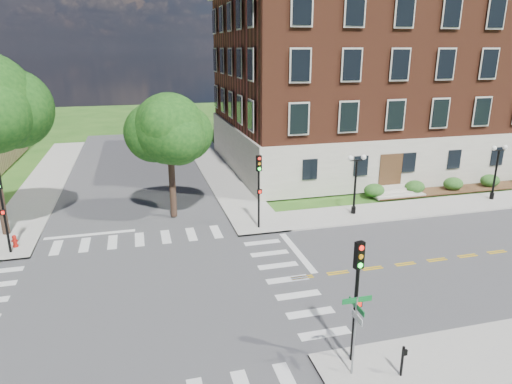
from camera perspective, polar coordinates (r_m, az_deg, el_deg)
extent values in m
plane|color=#265417|center=(22.74, -13.97, -12.81)|extent=(160.00, 160.00, 0.00)
cube|color=#3D3D3F|center=(22.73, -13.97, -12.80)|extent=(90.00, 12.00, 0.01)
cube|color=#3D3D3F|center=(22.73, -13.97, -12.79)|extent=(12.00, 90.00, 0.01)
cube|color=#9E9B93|center=(37.38, 23.47, -1.46)|extent=(34.00, 3.50, 0.12)
cube|color=#9E9B93|center=(44.81, -4.84, 2.94)|extent=(3.50, 34.00, 0.12)
cube|color=#9E9B93|center=(44.91, -24.69, 1.41)|extent=(3.50, 34.00, 0.12)
cube|color=silver|center=(26.77, 5.15, -7.49)|extent=(0.40, 5.50, 0.00)
cube|color=#B0A99B|center=(48.85, 14.54, 6.26)|extent=(30.00, 20.00, 4.20)
cube|color=#602D1B|center=(48.02, 15.29, 15.65)|extent=(29.55, 19.70, 11.80)
cube|color=#472D19|center=(38.51, 16.46, 2.55)|extent=(2.00, 0.10, 2.80)
cylinder|color=black|center=(32.15, -29.38, -0.32)|extent=(0.44, 0.44, 5.13)
cylinder|color=black|center=(31.77, -10.37, 0.22)|extent=(0.44, 0.44, 3.75)
sphere|color=#103B11|center=(30.80, -10.80, 7.76)|extent=(4.72, 4.72, 4.72)
cylinder|color=black|center=(17.52, 12.24, -14.84)|extent=(0.14, 0.14, 3.80)
cube|color=black|center=(16.38, 12.78, -7.71)|extent=(0.36, 0.29, 1.00)
cylinder|color=red|center=(16.14, 13.07, -6.83)|extent=(0.19, 0.09, 0.18)
cylinder|color=orange|center=(16.28, 12.99, -7.89)|extent=(0.19, 0.09, 0.18)
cylinder|color=#19E533|center=(16.42, 12.91, -8.94)|extent=(0.19, 0.09, 0.18)
cube|color=black|center=(17.08, 12.64, -13.43)|extent=(0.32, 0.19, 0.30)
cylinder|color=black|center=(29.23, 0.35, -0.96)|extent=(0.14, 0.14, 3.80)
cube|color=black|center=(28.56, 0.36, 3.61)|extent=(0.36, 0.29, 1.00)
cylinder|color=red|center=(28.36, 0.43, 4.20)|extent=(0.19, 0.09, 0.18)
cylinder|color=orange|center=(28.44, 0.43, 3.55)|extent=(0.19, 0.09, 0.18)
cylinder|color=#19E533|center=(28.52, 0.43, 2.90)|extent=(0.19, 0.09, 0.18)
cube|color=black|center=(28.88, 0.45, 0.06)|extent=(0.32, 0.19, 0.30)
cylinder|color=black|center=(29.26, -28.84, -3.21)|extent=(0.14, 0.14, 3.80)
cube|color=black|center=(28.91, -29.10, -2.22)|extent=(0.32, 0.20, 0.30)
cylinder|color=black|center=(33.00, 12.09, -2.21)|extent=(0.32, 0.32, 0.50)
cylinder|color=black|center=(32.49, 12.27, 0.53)|extent=(0.16, 0.16, 3.80)
cube|color=black|center=(31.99, 12.49, 3.88)|extent=(1.00, 0.06, 0.06)
sphere|color=white|center=(31.72, 11.71, 4.18)|extent=(0.36, 0.36, 0.36)
sphere|color=white|center=(32.17, 13.31, 4.26)|extent=(0.36, 0.36, 0.36)
cylinder|color=black|center=(39.77, 27.39, -0.44)|extent=(0.32, 0.32, 0.50)
cylinder|color=black|center=(39.35, 27.72, 1.85)|extent=(0.16, 0.16, 3.80)
cube|color=black|center=(38.94, 28.12, 4.61)|extent=(1.00, 0.06, 0.06)
sphere|color=white|center=(38.56, 27.62, 4.88)|extent=(0.36, 0.36, 0.36)
sphere|color=white|center=(39.24, 28.71, 4.91)|extent=(0.36, 0.36, 0.36)
cylinder|color=gray|center=(17.05, 12.19, -17.24)|extent=(0.07, 0.07, 3.10)
cube|color=#0D6829|center=(16.28, 12.52, -13.04)|extent=(1.10, 0.03, 0.20)
cube|color=#0D6829|center=(16.40, 12.47, -13.79)|extent=(0.03, 1.10, 0.20)
cube|color=silver|center=(16.66, 12.52, -15.08)|extent=(0.03, 0.75, 0.25)
cylinder|color=black|center=(17.95, 17.80, -19.49)|extent=(0.10, 0.10, 1.20)
cube|color=black|center=(17.61, 18.16, -18.53)|extent=(0.14, 0.08, 0.22)
cylinder|color=#A9130D|center=(30.52, -27.84, -5.99)|extent=(0.32, 0.32, 0.10)
cylinder|color=#A9130D|center=(30.43, -27.91, -5.55)|extent=(0.22, 0.22, 0.60)
sphere|color=#A9130D|center=(30.31, -28.00, -4.98)|extent=(0.24, 0.24, 0.24)
cylinder|color=#A9130D|center=(30.40, -27.93, -5.41)|extent=(0.35, 0.12, 0.12)
cylinder|color=#A9130D|center=(30.40, -27.93, -5.41)|extent=(0.12, 0.35, 0.12)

